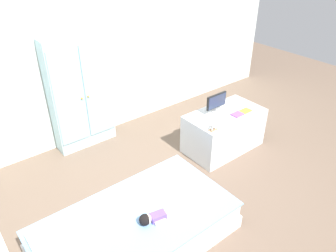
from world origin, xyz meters
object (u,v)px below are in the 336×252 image
at_px(doll, 153,218).
at_px(book_purple, 237,114).
at_px(book_orange, 245,111).
at_px(wardrobe, 80,93).
at_px(tv_stand, 224,131).
at_px(tv_monitor, 216,102).
at_px(rocking_horse_toy, 214,125).
at_px(bed, 136,229).

xyz_separation_m(doll, book_purple, (1.61, 0.54, 0.17)).
relative_size(book_purple, book_orange, 0.90).
xyz_separation_m(wardrobe, book_orange, (1.49, -1.27, -0.20)).
height_order(doll, tv_stand, tv_stand).
bearing_deg(tv_monitor, wardrobe, 138.62).
bearing_deg(book_purple, rocking_horse_toy, -172.05).
relative_size(bed, doll, 4.29).
xyz_separation_m(wardrobe, rocking_horse_toy, (0.89, -1.33, -0.14)).
distance_m(bed, rocking_horse_toy, 1.36).
height_order(bed, wardrobe, wardrobe).
height_order(rocking_horse_toy, book_orange, rocking_horse_toy).
distance_m(tv_monitor, book_orange, 0.38).
distance_m(bed, tv_monitor, 1.74).
bearing_deg(wardrobe, tv_stand, -42.02).
xyz_separation_m(tv_stand, book_purple, (0.07, -0.12, 0.25)).
height_order(bed, book_purple, book_purple).
height_order(doll, book_purple, book_purple).
distance_m(tv_stand, book_orange, 0.35).
bearing_deg(wardrobe, book_orange, -40.41).
height_order(rocking_horse_toy, book_purple, rocking_horse_toy).
height_order(bed, doll, doll).
xyz_separation_m(tv_stand, rocking_horse_toy, (-0.38, -0.18, 0.31)).
bearing_deg(rocking_horse_toy, book_orange, 6.04).
xyz_separation_m(bed, wardrobe, (0.36, 1.68, 0.55)).
height_order(bed, tv_stand, tv_stand).
bearing_deg(wardrobe, tv_monitor, -41.38).
bearing_deg(tv_stand, tv_monitor, 129.09).
bearing_deg(book_purple, tv_stand, 120.77).
relative_size(tv_monitor, book_purple, 2.22).
relative_size(rocking_horse_toy, book_purple, 0.94).
height_order(book_purple, book_orange, book_purple).
relative_size(rocking_horse_toy, book_orange, 0.85).
height_order(wardrobe, rocking_horse_toy, wardrobe).
relative_size(doll, wardrobe, 0.28).
relative_size(bed, tv_stand, 1.79).
distance_m(doll, book_purple, 1.71).
relative_size(tv_stand, book_purple, 7.16).
xyz_separation_m(rocking_horse_toy, book_orange, (0.59, 0.06, -0.05)).
relative_size(doll, book_orange, 2.69).
bearing_deg(bed, tv_monitor, 21.82).
height_order(tv_monitor, book_purple, tv_monitor).
bearing_deg(doll, bed, 125.73).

